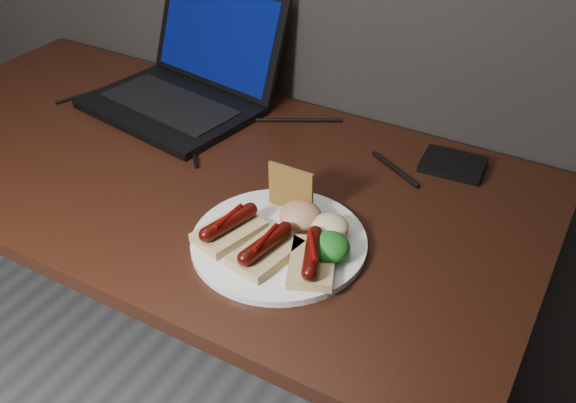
# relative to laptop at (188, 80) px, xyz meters

# --- Properties ---
(desk) EXTENTS (1.40, 0.70, 0.75)m
(desk) POSITION_rel_laptop_xyz_m (0.15, -0.22, -0.14)
(desk) COLOR black
(desk) RESTS_ON ground
(laptop) EXTENTS (0.42, 0.40, 0.25)m
(laptop) POSITION_rel_laptop_xyz_m (0.00, 0.00, 0.00)
(laptop) COLOR black
(laptop) RESTS_ON desk
(hard_drive) EXTENTS (0.13, 0.10, 0.02)m
(hard_drive) POSITION_rel_laptop_xyz_m (0.62, 0.03, -0.05)
(hard_drive) COLOR black
(hard_drive) RESTS_ON desk
(desk_cables) EXTENTS (0.85, 0.32, 0.01)m
(desk_cables) POSITION_rel_laptop_xyz_m (0.15, -0.05, -0.05)
(desk_cables) COLOR black
(desk_cables) RESTS_ON desk
(plate) EXTENTS (0.37, 0.37, 0.01)m
(plate) POSITION_rel_laptop_xyz_m (0.44, -0.34, -0.05)
(plate) COLOR silver
(plate) RESTS_ON desk
(bread_sausage_left) EXTENTS (0.10, 0.13, 0.04)m
(bread_sausage_left) POSITION_rel_laptop_xyz_m (0.37, -0.38, -0.02)
(bread_sausage_left) COLOR tan
(bread_sausage_left) RESTS_ON plate
(bread_sausage_center) EXTENTS (0.09, 0.13, 0.04)m
(bread_sausage_center) POSITION_rel_laptop_xyz_m (0.45, -0.39, -0.02)
(bread_sausage_center) COLOR tan
(bread_sausage_center) RESTS_ON plate
(bread_sausage_right) EXTENTS (0.11, 0.13, 0.04)m
(bread_sausage_right) POSITION_rel_laptop_xyz_m (0.52, -0.38, -0.02)
(bread_sausage_right) COLOR tan
(bread_sausage_right) RESTS_ON plate
(crispbread) EXTENTS (0.08, 0.01, 0.08)m
(crispbread) POSITION_rel_laptop_xyz_m (0.42, -0.26, 0.00)
(crispbread) COLOR #9F6D2B
(crispbread) RESTS_ON plate
(salad_greens) EXTENTS (0.07, 0.07, 0.04)m
(salad_greens) POSITION_rel_laptop_xyz_m (0.53, -0.34, -0.02)
(salad_greens) COLOR #186013
(salad_greens) RESTS_ON plate
(salsa_mound) EXTENTS (0.07, 0.07, 0.04)m
(salsa_mound) POSITION_rel_laptop_xyz_m (0.45, -0.29, -0.02)
(salsa_mound) COLOR maroon
(salsa_mound) RESTS_ON plate
(coleslaw_mound) EXTENTS (0.06, 0.06, 0.04)m
(coleslaw_mound) POSITION_rel_laptop_xyz_m (0.51, -0.29, -0.02)
(coleslaw_mound) COLOR beige
(coleslaw_mound) RESTS_ON plate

